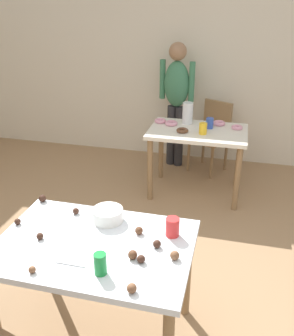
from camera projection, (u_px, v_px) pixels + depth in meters
ground_plane at (118, 336)px, 2.50m from camera, size 6.40×6.40×0.00m
wall_back at (193, 60)px, 4.76m from camera, size 6.40×0.10×2.60m
dining_table_near at (95, 257)px, 2.24m from camera, size 1.15×0.78×0.75m
dining_table_far at (197, 140)px, 4.05m from camera, size 1.03×0.68×0.75m
chair_far_table at (212, 132)px, 4.69m from camera, size 0.54×0.54×0.87m
person_adult_far at (176, 95)px, 4.62m from camera, size 0.45×0.26×1.56m
mixing_bowl at (108, 215)px, 2.39m from camera, size 0.20×0.20×0.08m
soda_can at (100, 264)px, 1.93m from camera, size 0.07×0.07×0.12m
fork_near at (70, 264)px, 2.02m from camera, size 0.17×0.02×0.01m
cup_near_0 at (173, 227)px, 2.24m from camera, size 0.08×0.08×0.12m
cake_ball_0 at (133, 255)px, 2.06m from camera, size 0.05×0.05×0.05m
cake_ball_1 at (141, 259)px, 2.03m from camera, size 0.05×0.05×0.05m
cake_ball_2 at (40, 236)px, 2.22m from camera, size 0.04×0.04×0.04m
cake_ball_3 at (42, 198)px, 2.62m from camera, size 0.05×0.05×0.05m
cake_ball_4 at (139, 231)px, 2.27m from camera, size 0.05×0.05×0.05m
cake_ball_6 at (175, 255)px, 2.05m from camera, size 0.05×0.05×0.05m
cake_ball_7 at (18, 222)px, 2.36m from camera, size 0.04×0.04×0.04m
cake_ball_8 at (157, 244)px, 2.15m from camera, size 0.05×0.05×0.05m
cake_ball_9 at (32, 270)px, 1.95m from camera, size 0.04×0.04×0.04m
cake_ball_10 at (76, 211)px, 2.48m from camera, size 0.04×0.04×0.04m
cake_ball_11 at (132, 288)px, 1.82m from camera, size 0.05×0.05×0.05m
pitcher_far at (188, 113)px, 4.15m from camera, size 0.12×0.12×0.24m
cup_far_0 at (203, 129)px, 3.86m from camera, size 0.08×0.08×0.12m
cup_far_1 at (210, 123)px, 4.03m from camera, size 0.08×0.08×0.11m
donut_far_0 at (219, 123)px, 4.14m from camera, size 0.14×0.14×0.04m
donut_far_1 at (160, 121)px, 4.22m from camera, size 0.13×0.13×0.04m
donut_far_2 at (171, 123)px, 4.14m from camera, size 0.14×0.14×0.04m
donut_far_3 at (182, 130)px, 3.93m from camera, size 0.13×0.13×0.04m
donut_far_4 at (237, 127)px, 4.02m from camera, size 0.12×0.12×0.04m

